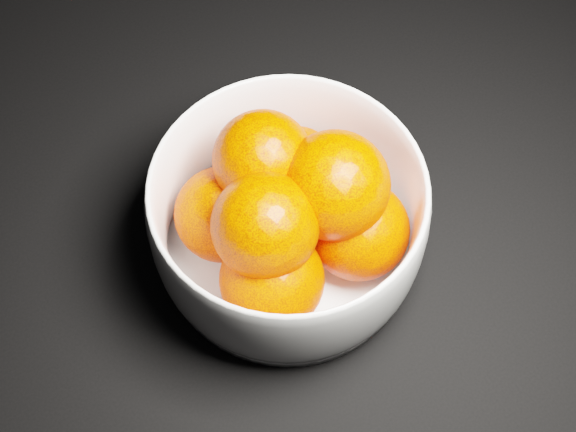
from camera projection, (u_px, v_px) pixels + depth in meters
bowl at (288, 219)px, 0.60m from camera, size 0.21×0.21×0.10m
orange_pile at (290, 212)px, 0.58m from camera, size 0.16×0.15×0.12m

